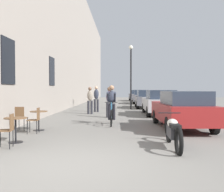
{
  "coord_description": "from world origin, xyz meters",
  "views": [
    {
      "loc": [
        0.92,
        -4.96,
        1.52
      ],
      "look_at": [
        0.35,
        13.1,
        1.05
      ],
      "focal_mm": 40.03,
      "sensor_mm": 36.0,
      "label": 1
    }
  ],
  "objects_px": {
    "pedestrian_mid": "(90,99)",
    "parked_car_fifth": "(136,95)",
    "parked_car_third": "(146,99)",
    "parked_motorcycle": "(173,132)",
    "parked_car_second": "(159,102)",
    "pedestrian_near": "(109,100)",
    "parked_car_fourth": "(141,96)",
    "cyclist_on_bicycle": "(112,106)",
    "street_lamp": "(131,69)",
    "cafe_chair_mid_toward_street": "(35,118)",
    "cafe_table_near": "(16,124)",
    "pedestrian_far": "(96,97)",
    "cafe_chair_near_toward_street": "(8,128)",
    "parked_car_nearest": "(182,109)",
    "cafe_chair_mid_toward_wall": "(21,117)",
    "cafe_table_mid": "(39,116)"
  },
  "relations": [
    {
      "from": "cafe_chair_near_toward_street",
      "to": "cafe_chair_mid_toward_street",
      "type": "distance_m",
      "value": 2.2
    },
    {
      "from": "pedestrian_near",
      "to": "parked_car_fourth",
      "type": "xyz_separation_m",
      "value": [
        2.84,
        13.5,
        -0.16
      ]
    },
    {
      "from": "pedestrian_mid",
      "to": "pedestrian_far",
      "type": "relative_size",
      "value": 0.96
    },
    {
      "from": "cafe_chair_mid_toward_street",
      "to": "parked_car_fifth",
      "type": "bearing_deg",
      "value": 78.39
    },
    {
      "from": "parked_car_second",
      "to": "pedestrian_far",
      "type": "bearing_deg",
      "value": 154.56
    },
    {
      "from": "cafe_chair_mid_toward_street",
      "to": "street_lamp",
      "type": "bearing_deg",
      "value": 70.33
    },
    {
      "from": "pedestrian_near",
      "to": "parked_car_nearest",
      "type": "relative_size",
      "value": 0.4
    },
    {
      "from": "cafe_chair_near_toward_street",
      "to": "cafe_chair_mid_toward_wall",
      "type": "xyz_separation_m",
      "value": [
        -0.76,
        2.71,
        0.0
      ]
    },
    {
      "from": "parked_car_fourth",
      "to": "parked_car_nearest",
      "type": "bearing_deg",
      "value": -89.5
    },
    {
      "from": "cafe_chair_mid_toward_street",
      "to": "pedestrian_near",
      "type": "bearing_deg",
      "value": 64.25
    },
    {
      "from": "cafe_table_near",
      "to": "parked_car_fourth",
      "type": "xyz_separation_m",
      "value": [
        5.26,
        19.94,
        0.25
      ]
    },
    {
      "from": "street_lamp",
      "to": "parked_car_fourth",
      "type": "height_order",
      "value": "street_lamp"
    },
    {
      "from": "pedestrian_near",
      "to": "parked_car_fourth",
      "type": "height_order",
      "value": "pedestrian_near"
    },
    {
      "from": "cafe_table_mid",
      "to": "parked_car_second",
      "type": "relative_size",
      "value": 0.17
    },
    {
      "from": "cafe_chair_near_toward_street",
      "to": "pedestrian_near",
      "type": "bearing_deg",
      "value": 71.78
    },
    {
      "from": "pedestrian_far",
      "to": "street_lamp",
      "type": "bearing_deg",
      "value": 42.78
    },
    {
      "from": "pedestrian_far",
      "to": "cafe_table_near",
      "type": "bearing_deg",
      "value": -97.98
    },
    {
      "from": "pedestrian_mid",
      "to": "parked_car_second",
      "type": "height_order",
      "value": "pedestrian_mid"
    },
    {
      "from": "parked_car_nearest",
      "to": "parked_car_fourth",
      "type": "height_order",
      "value": "parked_car_fourth"
    },
    {
      "from": "parked_car_third",
      "to": "parked_motorcycle",
      "type": "relative_size",
      "value": 1.94
    },
    {
      "from": "pedestrian_near",
      "to": "parked_motorcycle",
      "type": "distance_m",
      "value": 7.2
    },
    {
      "from": "pedestrian_mid",
      "to": "parked_car_nearest",
      "type": "relative_size",
      "value": 0.41
    },
    {
      "from": "pedestrian_far",
      "to": "street_lamp",
      "type": "relative_size",
      "value": 0.36
    },
    {
      "from": "cyclist_on_bicycle",
      "to": "pedestrian_far",
      "type": "relative_size",
      "value": 1.01
    },
    {
      "from": "pedestrian_near",
      "to": "cafe_chair_mid_toward_street",
      "type": "bearing_deg",
      "value": -115.75
    },
    {
      "from": "cyclist_on_bicycle",
      "to": "pedestrian_far",
      "type": "height_order",
      "value": "pedestrian_far"
    },
    {
      "from": "cafe_table_near",
      "to": "street_lamp",
      "type": "xyz_separation_m",
      "value": [
        3.83,
        12.12,
        2.59
      ]
    },
    {
      "from": "cafe_chair_mid_toward_street",
      "to": "parked_car_third",
      "type": "relative_size",
      "value": 0.21
    },
    {
      "from": "cafe_chair_mid_toward_street",
      "to": "parked_car_fourth",
      "type": "height_order",
      "value": "parked_car_fourth"
    },
    {
      "from": "cafe_chair_near_toward_street",
      "to": "parked_car_fourth",
      "type": "bearing_deg",
      "value": 75.89
    },
    {
      "from": "street_lamp",
      "to": "parked_car_second",
      "type": "relative_size",
      "value": 1.17
    },
    {
      "from": "cyclist_on_bicycle",
      "to": "pedestrian_far",
      "type": "bearing_deg",
      "value": 101.59
    },
    {
      "from": "cyclist_on_bicycle",
      "to": "street_lamp",
      "type": "xyz_separation_m",
      "value": [
        1.2,
        8.33,
        2.3
      ]
    },
    {
      "from": "pedestrian_far",
      "to": "parked_motorcycle",
      "type": "distance_m",
      "value": 10.76
    },
    {
      "from": "parked_car_third",
      "to": "parked_car_fifth",
      "type": "distance_m",
      "value": 12.68
    },
    {
      "from": "street_lamp",
      "to": "parked_car_fifth",
      "type": "bearing_deg",
      "value": 84.76
    },
    {
      "from": "cafe_chair_near_toward_street",
      "to": "cyclist_on_bicycle",
      "type": "xyz_separation_m",
      "value": [
        2.55,
        4.45,
        0.29
      ]
    },
    {
      "from": "pedestrian_far",
      "to": "street_lamp",
      "type": "xyz_separation_m",
      "value": [
        2.45,
        2.27,
        2.12
      ]
    },
    {
      "from": "parked_car_nearest",
      "to": "pedestrian_near",
      "type": "bearing_deg",
      "value": 129.06
    },
    {
      "from": "parked_car_nearest",
      "to": "parked_car_fourth",
      "type": "xyz_separation_m",
      "value": [
        -0.15,
        17.18,
        0.01
      ]
    },
    {
      "from": "pedestrian_far",
      "to": "parked_car_fifth",
      "type": "bearing_deg",
      "value": 77.14
    },
    {
      "from": "cafe_chair_mid_toward_street",
      "to": "cyclist_on_bicycle",
      "type": "bearing_deg",
      "value": 41.17
    },
    {
      "from": "cafe_chair_mid_toward_street",
      "to": "street_lamp",
      "type": "height_order",
      "value": "street_lamp"
    },
    {
      "from": "pedestrian_near",
      "to": "cafe_table_near",
      "type": "bearing_deg",
      "value": -110.54
    },
    {
      "from": "parked_motorcycle",
      "to": "cyclist_on_bicycle",
      "type": "bearing_deg",
      "value": 112.61
    },
    {
      "from": "cafe_chair_near_toward_street",
      "to": "pedestrian_far",
      "type": "height_order",
      "value": "pedestrian_far"
    },
    {
      "from": "parked_car_second",
      "to": "parked_car_third",
      "type": "relative_size",
      "value": 1.01
    },
    {
      "from": "cafe_chair_mid_toward_wall",
      "to": "pedestrian_far",
      "type": "relative_size",
      "value": 0.51
    },
    {
      "from": "pedestrian_mid",
      "to": "parked_car_fifth",
      "type": "height_order",
      "value": "pedestrian_mid"
    },
    {
      "from": "parked_motorcycle",
      "to": "parked_car_third",
      "type": "bearing_deg",
      "value": 86.89
    }
  ]
}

